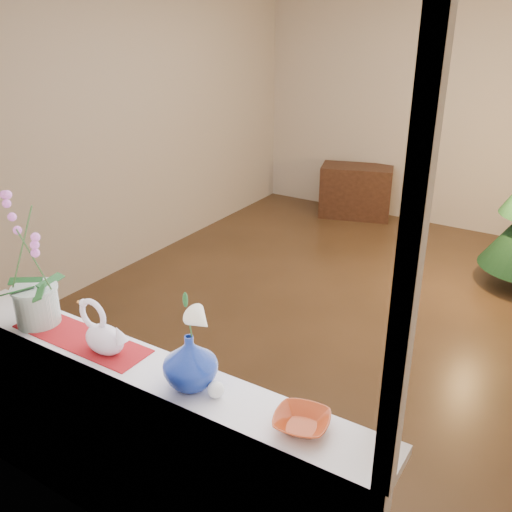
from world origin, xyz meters
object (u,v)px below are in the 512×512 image
at_px(orchid_pot, 29,263).
at_px(paperweight, 216,390).
at_px(swan, 103,329).
at_px(side_table, 356,191).
at_px(amber_dish, 302,423).
at_px(blue_vase, 190,358).

height_order(orchid_pot, paperweight, orchid_pot).
bearing_deg(paperweight, swan, -179.80).
bearing_deg(side_table, orchid_pot, -103.85).
xyz_separation_m(paperweight, side_table, (-1.35, 4.63, -0.65)).
distance_m(amber_dish, side_table, 4.96).
distance_m(orchid_pot, paperweight, 1.07).
bearing_deg(amber_dish, orchid_pot, -179.40).
height_order(orchid_pot, blue_vase, orchid_pot).
bearing_deg(orchid_pot, amber_dish, 0.60).
xyz_separation_m(orchid_pot, side_table, (-0.33, 4.63, -0.93)).
distance_m(orchid_pot, blue_vase, 0.92).
xyz_separation_m(amber_dish, side_table, (-1.71, 4.61, -0.64)).
bearing_deg(amber_dish, swan, -178.68).
distance_m(paperweight, side_table, 4.87).
xyz_separation_m(orchid_pot, blue_vase, (0.90, 0.00, -0.19)).
xyz_separation_m(orchid_pot, swan, (0.44, -0.01, -0.20)).
relative_size(orchid_pot, swan, 2.36).
bearing_deg(swan, orchid_pot, -177.03).
xyz_separation_m(orchid_pot, amber_dish, (1.39, 0.01, -0.29)).
relative_size(swan, amber_dish, 1.57).
height_order(blue_vase, side_table, blue_vase).
distance_m(swan, side_table, 4.75).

